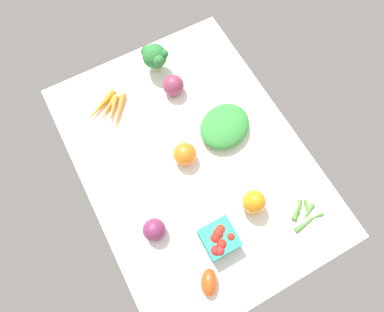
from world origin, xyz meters
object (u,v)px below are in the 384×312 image
object	(u,v)px
leafy_greens_clump	(225,126)
bell_pepper_orange	(254,202)
carrot_bunch	(110,110)
red_onion_center	(154,230)
berry_basket	(219,239)
okra_pile	(304,213)
broccoli_head	(155,57)
roma_tomato	(209,282)
red_onion_near_basket	(173,85)
heirloom_tomato_orange	(185,154)

from	to	relation	value
leafy_greens_clump	bell_pepper_orange	bearing A→B (deg)	-11.97
bell_pepper_orange	carrot_bunch	bearing A→B (deg)	-153.79
red_onion_center	leafy_greens_clump	world-z (taller)	red_onion_center
red_onion_center	berry_basket	bearing A→B (deg)	53.32
okra_pile	leafy_greens_clump	world-z (taller)	leafy_greens_clump
broccoli_head	roma_tomato	xyz separation A→B (cm)	(78.92, -21.02, -5.28)
broccoli_head	carrot_bunch	bearing A→B (deg)	-69.97
bell_pepper_orange	roma_tomato	xyz separation A→B (cm)	(14.38, -24.79, -2.64)
bell_pepper_orange	leafy_greens_clump	world-z (taller)	bell_pepper_orange
leafy_greens_clump	berry_basket	bearing A→B (deg)	-33.02
carrot_bunch	okra_pile	size ratio (longest dim) A/B	1.55
berry_basket	red_onion_center	world-z (taller)	berry_basket
red_onion_near_basket	leafy_greens_clump	world-z (taller)	red_onion_near_basket
broccoli_head	leafy_greens_clump	world-z (taller)	broccoli_head
bell_pepper_orange	red_onion_near_basket	distance (cm)	52.36
red_onion_center	leafy_greens_clump	bearing A→B (deg)	118.65
berry_basket	okra_pile	distance (cm)	30.43
berry_basket	roma_tomato	world-z (taller)	berry_basket
okra_pile	red_onion_center	bearing A→B (deg)	-111.82
carrot_bunch	red_onion_near_basket	bearing A→B (deg)	81.84
heirloom_tomato_orange	okra_pile	xyz separation A→B (cm)	(36.72, 25.68, -3.27)
carrot_bunch	red_onion_center	world-z (taller)	red_onion_center
okra_pile	carrot_bunch	bearing A→B (deg)	-148.14
bell_pepper_orange	berry_basket	bearing A→B (deg)	-73.17
red_onion_near_basket	leafy_greens_clump	size ratio (longest dim) A/B	0.41
okra_pile	broccoli_head	bearing A→B (deg)	-166.77
bell_pepper_orange	leafy_greens_clump	size ratio (longest dim) A/B	0.53
berry_basket	red_onion_near_basket	world-z (taller)	red_onion_near_basket
bell_pepper_orange	leafy_greens_clump	distance (cm)	29.50
broccoli_head	leafy_greens_clump	xyz separation A→B (cm)	(35.74, 9.88, -4.54)
berry_basket	broccoli_head	distance (cm)	70.41
heirloom_tomato_orange	broccoli_head	xyz separation A→B (cm)	(-38.67, 7.95, 3.70)
okra_pile	red_onion_near_basket	xyz separation A→B (cm)	(-63.14, -16.40, 3.17)
berry_basket	broccoli_head	bearing A→B (deg)	170.23
okra_pile	broccoli_head	distance (cm)	77.76
red_onion_center	bell_pepper_orange	size ratio (longest dim) A/B	0.72
bell_pepper_orange	broccoli_head	size ratio (longest dim) A/B	0.83
okra_pile	roma_tomato	world-z (taller)	roma_tomato
okra_pile	red_onion_near_basket	size ratio (longest dim) A/B	1.47
red_onion_near_basket	bell_pepper_orange	bearing A→B (deg)	2.67
okra_pile	roma_tomato	xyz separation A→B (cm)	(3.53, -38.75, 1.69)
carrot_bunch	roma_tomato	world-z (taller)	roma_tomato
berry_basket	red_onion_near_basket	xyz separation A→B (cm)	(-57.04, 13.26, 0.11)
red_onion_center	okra_pile	world-z (taller)	red_onion_center
roma_tomato	leafy_greens_clump	bearing A→B (deg)	-3.73
berry_basket	okra_pile	bearing A→B (deg)	78.38
berry_basket	bell_pepper_orange	bearing A→B (deg)	106.83
heirloom_tomato_orange	roma_tomato	xyz separation A→B (cm)	(40.25, -13.07, -1.58)
berry_basket	red_onion_center	xyz separation A→B (cm)	(-12.48, -16.76, -0.16)
berry_basket	heirloom_tomato_orange	distance (cm)	30.88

